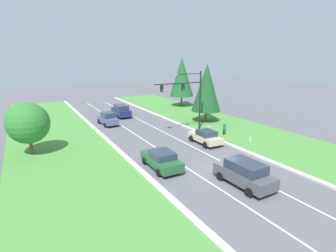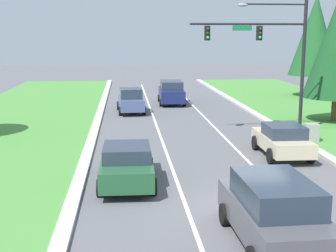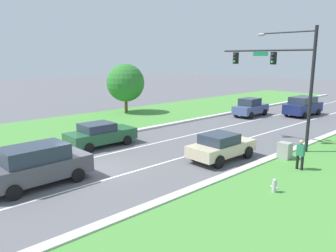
{
  "view_description": "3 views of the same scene",
  "coord_description": "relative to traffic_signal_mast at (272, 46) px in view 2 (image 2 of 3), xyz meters",
  "views": [
    {
      "loc": [
        -13.59,
        -15.69,
        9.33
      ],
      "look_at": [
        0.8,
        10.08,
        1.61
      ],
      "focal_mm": 28.0,
      "sensor_mm": 36.0,
      "label": 1
    },
    {
      "loc": [
        -3.8,
        -14.47,
        5.68
      ],
      "look_at": [
        -1.67,
        8.37,
        1.23
      ],
      "focal_mm": 50.0,
      "sensor_mm": 36.0,
      "label": 2
    },
    {
      "loc": [
        14.97,
        -8.15,
        5.88
      ],
      "look_at": [
        -1.96,
        7.59,
        1.0
      ],
      "focal_mm": 35.0,
      "sensor_mm": 36.0,
      "label": 3
    }
  ],
  "objects": [
    {
      "name": "conifer_near_right_tree",
      "position": [
        9.14,
        16.04,
        0.61
      ],
      "size": [
        4.57,
        4.57,
        9.37
      ],
      "color": "brown",
      "rests_on": "ground_plane"
    },
    {
      "name": "lane_stripe_inner_right",
      "position": [
        -2.72,
        -11.6,
        -5.09
      ],
      "size": [
        0.14,
        81.0,
        0.01
      ],
      "color": "white",
      "rests_on": "ground_plane"
    },
    {
      "name": "navy_suv",
      "position": [
        -4.4,
        12.88,
        -4.1
      ],
      "size": [
        2.25,
        4.85,
        1.95
      ],
      "rotation": [
        0.0,
        0.0,
        -0.03
      ],
      "color": "navy",
      "rests_on": "ground_plane"
    },
    {
      "name": "lane_stripe_inner_left",
      "position": [
        -6.32,
        -11.6,
        -5.09
      ],
      "size": [
        0.14,
        81.0,
        0.01
      ],
      "color": "white",
      "rests_on": "ground_plane"
    },
    {
      "name": "graphite_suv",
      "position": [
        -4.33,
        -14.34,
        -4.11
      ],
      "size": [
        2.28,
        4.81,
        1.9
      ],
      "rotation": [
        0.0,
        0.0,
        0.02
      ],
      "color": "#4C4C51",
      "rests_on": "ground_plane"
    },
    {
      "name": "curb_strip_left",
      "position": [
        -10.17,
        -11.6,
        -5.02
      ],
      "size": [
        0.5,
        90.0,
        0.15
      ],
      "color": "beige",
      "rests_on": "ground_plane"
    },
    {
      "name": "slate_blue_sedan",
      "position": [
        -7.88,
        8.69,
        -4.2
      ],
      "size": [
        2.13,
        4.5,
        1.83
      ],
      "rotation": [
        0.0,
        0.0,
        0.06
      ],
      "color": "#475684",
      "rests_on": "ground_plane"
    },
    {
      "name": "traffic_signal_mast",
      "position": [
        0.0,
        0.0,
        0.0
      ],
      "size": [
        6.66,
        0.41,
        7.69
      ],
      "color": "black",
      "rests_on": "ground_plane"
    },
    {
      "name": "champagne_sedan",
      "position": [
        -0.89,
        -5.0,
        -4.29
      ],
      "size": [
        2.12,
        4.33,
        1.57
      ],
      "rotation": [
        0.0,
        0.0,
        -0.02
      ],
      "color": "beige",
      "rests_on": "ground_plane"
    },
    {
      "name": "ground_plane",
      "position": [
        -4.52,
        -11.6,
        -5.1
      ],
      "size": [
        160.0,
        160.0,
        0.0
      ],
      "primitive_type": "plane",
      "color": "#5B5B60"
    },
    {
      "name": "forest_sedan",
      "position": [
        -8.28,
        -8.55,
        -4.29
      ],
      "size": [
        2.2,
        4.67,
        1.59
      ],
      "rotation": [
        0.0,
        0.0,
        -0.01
      ],
      "color": "#235633",
      "rests_on": "ground_plane"
    },
    {
      "name": "utility_cabinet",
      "position": [
        1.65,
        -2.29,
        -4.58
      ],
      "size": [
        0.7,
        0.6,
        1.04
      ],
      "color": "#9E9E99",
      "rests_on": "ground_plane"
    }
  ]
}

